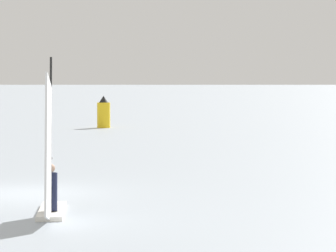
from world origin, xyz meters
TOP-DOWN VIEW (x-y plane):
  - ground_plane at (0.00, 0.00)m, footprint 4000.00×4000.00m
  - windsurfer at (2.69, -3.54)m, footprint 1.92×3.51m
  - channel_buoy at (-12.66, 31.98)m, footprint 0.96×0.96m

SIDE VIEW (x-z plane):
  - ground_plane at x=0.00m, z-range 0.00..0.00m
  - windsurfer at x=2.69m, z-range -1.01..3.08m
  - channel_buoy at x=-12.66m, z-range -0.11..2.25m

